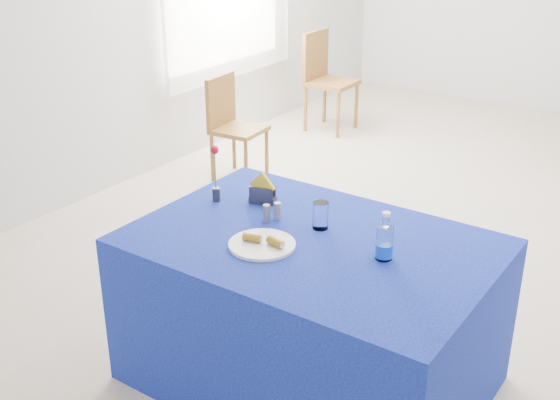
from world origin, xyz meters
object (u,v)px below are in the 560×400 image
object	(u,v)px
plate	(262,245)
chair_win_b	(324,74)
blue_table	(310,312)
water_bottle	(384,244)
chair_win_a	(231,120)

from	to	relation	value
plate	chair_win_b	xyz separation A→B (m)	(-1.87, 3.61, -0.21)
blue_table	water_bottle	distance (m)	0.57
blue_table	chair_win_a	world-z (taller)	chair_win_a
blue_table	water_bottle	size ratio (longest dim) A/B	7.44
blue_table	chair_win_a	xyz separation A→B (m)	(-1.96, 1.89, 0.11)
blue_table	chair_win_a	size ratio (longest dim) A/B	1.89
plate	blue_table	world-z (taller)	plate
water_bottle	plate	bearing A→B (deg)	-157.67
plate	blue_table	distance (m)	0.45
plate	chair_win_b	distance (m)	4.07
water_bottle	chair_win_a	size ratio (longest dim) A/B	0.25
plate	blue_table	bearing A→B (deg)	50.38
plate	chair_win_a	world-z (taller)	chair_win_a
water_bottle	chair_win_b	bearing A→B (deg)	124.66
blue_table	water_bottle	world-z (taller)	water_bottle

